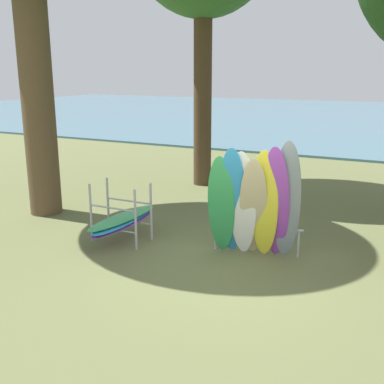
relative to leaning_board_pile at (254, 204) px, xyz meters
The scene contains 4 objects.
ground_plane 1.27m from the leaning_board_pile, 105.93° to the right, with size 80.00×80.00×0.00m, color #60663D.
lake_water 29.12m from the leaning_board_pile, 90.37° to the left, with size 80.00×36.00×0.10m, color #477084.
leaning_board_pile is the anchor object (origin of this frame).
board_storage_rack 2.83m from the leaning_board_pile, behind, with size 1.15×2.13×1.25m.
Camera 1 is at (2.83, -7.42, 3.52)m, focal length 43.68 mm.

